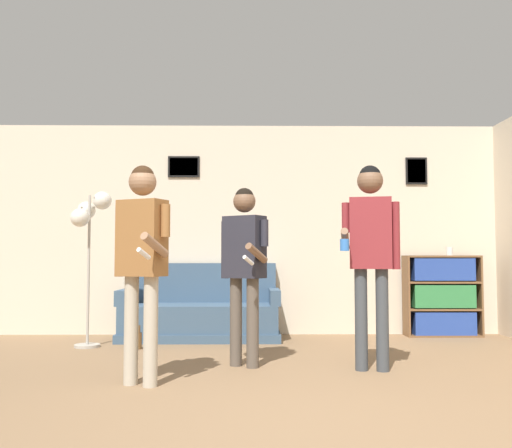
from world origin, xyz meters
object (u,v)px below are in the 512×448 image
person_player_foreground_left (142,249)px  bookshelf (442,296)px  bottle_on_floor (139,340)px  drinking_cup (449,251)px  couch (201,314)px  person_watcher_holding_cup (371,242)px  person_player_foreground_center (244,257)px  floor_lamp (89,224)px

person_player_foreground_left → bookshelf: bearing=40.0°
bottle_on_floor → drinking_cup: (3.71, 0.97, 0.96)m
couch → drinking_cup: bearing=3.6°
bookshelf → person_watcher_holding_cup: 2.65m
person_player_foreground_left → person_player_foreground_center: (0.79, 0.75, -0.06)m
floor_lamp → bottle_on_floor: 1.40m
person_player_foreground_left → drinking_cup: person_player_foreground_left is taller
drinking_cup → couch: bearing=-176.4°
bookshelf → couch: bearing=-176.3°
person_player_foreground_left → couch: bearing=84.4°
bookshelf → bottle_on_floor: (-3.61, -0.97, -0.40)m
drinking_cup → bottle_on_floor: bearing=-165.3°
drinking_cup → floor_lamp: bearing=-169.1°
couch → person_player_foreground_left: 2.66m
couch → drinking_cup: drinking_cup is taller
person_player_foreground_left → person_player_foreground_center: person_player_foreground_left is taller
floor_lamp → drinking_cup: (4.30, 0.83, -0.30)m
person_player_foreground_center → person_watcher_holding_cup: (1.11, -0.20, 0.13)m
floor_lamp → bookshelf: bearing=11.1°
floor_lamp → person_player_foreground_left: size_ratio=1.01×
person_player_foreground_left → drinking_cup: size_ratio=15.75×
bookshelf → drinking_cup: drinking_cup is taller
person_player_foreground_center → floor_lamp: bearing=146.3°
person_player_foreground_left → bottle_on_floor: bearing=101.2°
floor_lamp → person_player_foreground_center: floor_lamp is taller
drinking_cup → person_player_foreground_center: bearing=-142.4°
bottle_on_floor → floor_lamp: bearing=166.2°
person_player_foreground_left → person_player_foreground_center: size_ratio=1.05×
bottle_on_floor → person_player_foreground_left: bearing=-78.8°
drinking_cup → person_watcher_holding_cup: bearing=-123.8°
floor_lamp → person_player_foreground_left: (0.94, -1.91, -0.31)m
person_player_foreground_center → bottle_on_floor: (-1.14, 1.01, -0.89)m
person_player_foreground_center → person_watcher_holding_cup: person_watcher_holding_cup is taller
bookshelf → floor_lamp: floor_lamp is taller
floor_lamp → person_player_foreground_left: floor_lamp is taller
floor_lamp → drinking_cup: 4.39m
drinking_cup → bookshelf: bearing=-179.9°
person_watcher_holding_cup → drinking_cup: size_ratio=16.63×
couch → bookshelf: (3.01, 0.19, 0.20)m
person_player_foreground_left → person_player_foreground_center: 1.09m
bottle_on_floor → drinking_cup: 3.96m
couch → bottle_on_floor: size_ratio=7.52×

